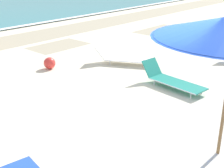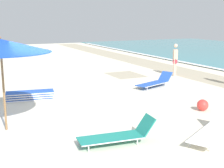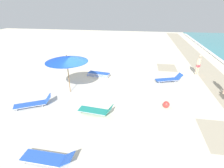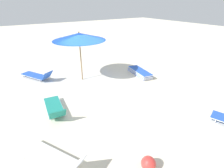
% 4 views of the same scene
% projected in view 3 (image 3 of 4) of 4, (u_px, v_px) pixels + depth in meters
% --- Properties ---
extents(ground_plane, '(60.00, 60.00, 0.16)m').
position_uv_depth(ground_plane, '(91.00, 94.00, 11.98)').
color(ground_plane, beige).
extents(beach_umbrella, '(2.73, 2.73, 2.63)m').
position_uv_depth(beach_umbrella, '(67.00, 59.00, 11.12)').
color(beach_umbrella, olive).
rests_on(beach_umbrella, ground_plane).
extents(lounger_stack, '(0.92, 1.98, 0.32)m').
position_uv_depth(lounger_stack, '(99.00, 74.00, 14.66)').
color(lounger_stack, blue).
rests_on(lounger_stack, ground_plane).
extents(sun_lounger_under_umbrella, '(0.67, 2.11, 0.51)m').
position_uv_depth(sun_lounger_under_umbrella, '(48.00, 158.00, 6.69)').
color(sun_lounger_under_umbrella, blue).
rests_on(sun_lounger_under_umbrella, ground_plane).
extents(sun_lounger_beside_umbrella, '(1.27, 2.17, 0.60)m').
position_uv_depth(sun_lounger_beside_umbrella, '(169.00, 79.00, 13.67)').
color(sun_lounger_beside_umbrella, blue).
rests_on(sun_lounger_beside_umbrella, ground_plane).
extents(sun_lounger_near_water_left, '(0.81, 2.00, 0.63)m').
position_uv_depth(sun_lounger_near_water_left, '(96.00, 110.00, 9.64)').
color(sun_lounger_near_water_left, '#1E8475').
rests_on(sun_lounger_near_water_left, ground_plane).
extents(sun_lounger_near_water_right, '(1.51, 2.10, 0.61)m').
position_uv_depth(sun_lounger_near_water_right, '(140.00, 123.00, 8.61)').
color(sun_lounger_near_water_right, white).
rests_on(sun_lounger_near_water_right, ground_plane).
extents(sun_lounger_mid_beach_solo, '(1.54, 2.14, 0.62)m').
position_uv_depth(sun_lounger_mid_beach_solo, '(34.00, 103.00, 10.34)').
color(sun_lounger_mid_beach_solo, blue).
rests_on(sun_lounger_mid_beach_solo, ground_plane).
extents(beachgoer_wading_adult, '(0.33, 0.37, 1.76)m').
position_uv_depth(beachgoer_wading_adult, '(199.00, 64.00, 14.67)').
color(beachgoer_wading_adult, beige).
rests_on(beachgoer_wading_adult, ground_plane).
extents(beach_ball, '(0.39, 0.39, 0.39)m').
position_uv_depth(beach_ball, '(166.00, 104.00, 10.25)').
color(beach_ball, red).
rests_on(beach_ball, ground_plane).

